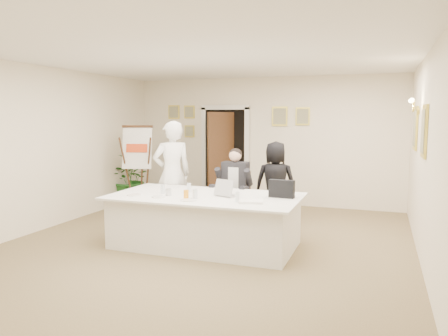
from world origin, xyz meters
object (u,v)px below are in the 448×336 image
(seated_man, at_px, (235,188))
(laptop, at_px, (227,186))
(paper_stack, at_px, (251,201))
(oj_glass, at_px, (186,194))
(flip_chart, at_px, (139,172))
(laptop_bag, at_px, (282,189))
(standing_man, at_px, (172,174))
(standing_woman, at_px, (275,183))
(conference_table, at_px, (205,220))
(potted_palm, at_px, (131,178))
(steel_jug, at_px, (168,192))

(seated_man, xyz_separation_m, laptop, (0.21, -1.02, 0.20))
(paper_stack, xyz_separation_m, oj_glass, (-0.94, -0.06, 0.05))
(flip_chart, xyz_separation_m, laptop_bag, (3.37, -1.69, 0.10))
(standing_man, relative_size, oj_glass, 14.36)
(flip_chart, height_order, oj_glass, flip_chart)
(standing_woman, height_order, laptop, standing_woman)
(seated_man, bearing_deg, laptop_bag, -43.67)
(conference_table, height_order, oj_glass, oj_glass)
(standing_woman, bearing_deg, conference_table, 58.52)
(standing_woman, bearing_deg, paper_stack, 84.08)
(standing_man, xyz_separation_m, laptop_bag, (2.13, -0.74, -0.03))
(paper_stack, bearing_deg, potted_palm, 142.31)
(flip_chart, relative_size, standing_woman, 1.15)
(steel_jug, bearing_deg, paper_stack, -4.02)
(conference_table, distance_m, flip_chart, 2.97)
(laptop, bearing_deg, standing_woman, 96.40)
(seated_man, distance_m, laptop, 1.06)
(standing_woman, bearing_deg, flip_chart, -13.45)
(conference_table, height_order, flip_chart, flip_chart)
(conference_table, bearing_deg, seated_man, 85.09)
(conference_table, distance_m, standing_man, 1.49)
(seated_man, height_order, laptop, seated_man)
(flip_chart, xyz_separation_m, laptop, (2.56, -1.80, 0.11))
(standing_woman, bearing_deg, steel_jug, 48.72)
(laptop_bag, bearing_deg, paper_stack, -118.34)
(potted_palm, distance_m, laptop_bag, 4.55)
(laptop_bag, xyz_separation_m, paper_stack, (-0.31, -0.51, -0.11))
(flip_chart, bearing_deg, oj_glass, -46.81)
(conference_table, relative_size, laptop, 8.14)
(paper_stack, bearing_deg, conference_table, 158.85)
(flip_chart, xyz_separation_m, standing_man, (1.24, -0.94, 0.13))
(seated_man, distance_m, potted_palm, 3.21)
(conference_table, relative_size, standing_woman, 1.87)
(flip_chart, relative_size, paper_stack, 5.30)
(seated_man, bearing_deg, paper_stack, -65.52)
(flip_chart, distance_m, steel_jug, 2.74)
(laptop, height_order, oj_glass, laptop)
(oj_glass, bearing_deg, laptop, 45.28)
(laptop, xyz_separation_m, paper_stack, (0.49, -0.40, -0.12))
(flip_chart, height_order, laptop, flip_chart)
(seated_man, bearing_deg, steel_jug, -116.15)
(standing_woman, xyz_separation_m, paper_stack, (0.12, -1.99, 0.04))
(paper_stack, distance_m, steel_jug, 1.30)
(seated_man, xyz_separation_m, steel_jug, (-0.59, -1.32, 0.12))
(seated_man, bearing_deg, conference_table, -96.93)
(seated_man, height_order, standing_woman, standing_woman)
(flip_chart, xyz_separation_m, paper_stack, (3.06, -2.19, -0.01))
(potted_palm, relative_size, paper_stack, 3.45)
(standing_man, relative_size, paper_stack, 5.72)
(flip_chart, distance_m, standing_man, 1.56)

